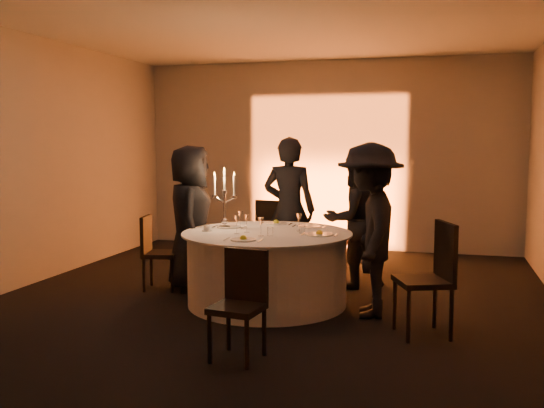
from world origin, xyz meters
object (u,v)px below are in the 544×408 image
(chair_back_right, at_px, (364,237))
(candelabra, at_px, (224,207))
(banquet_table, at_px, (267,268))
(chair_back_left, at_px, (273,231))
(chair_left, at_px, (155,248))
(guest_back_left, at_px, (289,210))
(coffee_cup, at_px, (207,228))
(chair_front, at_px, (241,298))
(chair_right, at_px, (432,272))
(guest_back_right, at_px, (354,220))
(guest_left, at_px, (191,218))
(guest_right, at_px, (370,230))

(chair_back_right, height_order, candelabra, candelabra)
(banquet_table, bearing_deg, chair_back_left, 103.01)
(chair_left, bearing_deg, chair_back_right, -74.22)
(guest_back_left, height_order, coffee_cup, guest_back_left)
(coffee_cup, bearing_deg, banquet_table, 7.61)
(chair_back_left, xyz_separation_m, chair_front, (0.62, -3.25, -0.05))
(chair_front, distance_m, candelabra, 2.00)
(chair_right, bearing_deg, chair_front, -78.10)
(chair_back_right, distance_m, guest_back_right, 0.53)
(chair_left, height_order, chair_back_left, chair_back_left)
(guest_left, bearing_deg, coffee_cup, -159.79)
(chair_back_left, xyz_separation_m, candelabra, (-0.16, -1.48, 0.47))
(guest_left, relative_size, coffee_cup, 15.27)
(guest_left, relative_size, candelabra, 2.48)
(chair_left, bearing_deg, chair_back_left, -48.72)
(banquet_table, xyz_separation_m, guest_left, (-1.02, 0.37, 0.46))
(guest_back_right, bearing_deg, guest_right, 67.06)
(chair_right, distance_m, guest_back_left, 2.45)
(chair_front, bearing_deg, chair_left, 139.90)
(chair_back_left, distance_m, guest_back_right, 1.37)
(chair_back_right, relative_size, chair_right, 0.93)
(chair_back_left, bearing_deg, chair_right, 144.50)
(banquet_table, height_order, guest_back_left, guest_back_left)
(chair_right, relative_size, candelabra, 1.50)
(guest_back_right, relative_size, coffee_cup, 14.56)
(candelabra, bearing_deg, chair_back_right, 42.48)
(chair_left, distance_m, guest_left, 0.56)
(chair_back_right, height_order, coffee_cup, chair_back_right)
(chair_front, relative_size, guest_back_right, 0.54)
(guest_right, relative_size, coffee_cup, 15.62)
(chair_left, bearing_deg, coffee_cup, -125.63)
(guest_back_left, bearing_deg, candelabra, 62.23)
(chair_left, xyz_separation_m, coffee_cup, (0.79, -0.35, 0.32))
(banquet_table, bearing_deg, guest_back_left, 91.47)
(chair_left, bearing_deg, guest_back_right, -83.22)
(chair_left, bearing_deg, guest_right, -110.82)
(chair_back_left, xyz_separation_m, guest_back_left, (0.36, -0.57, 0.36))
(chair_front, bearing_deg, banquet_table, 106.27)
(banquet_table, distance_m, guest_left, 1.18)
(chair_back_right, relative_size, guest_back_left, 0.53)
(chair_back_right, xyz_separation_m, candelabra, (-1.39, -1.28, 0.47))
(chair_back_left, distance_m, guest_back_left, 0.76)
(chair_right, relative_size, guest_back_left, 0.57)
(banquet_table, relative_size, guest_left, 1.07)
(banquet_table, height_order, chair_back_left, chair_back_left)
(banquet_table, bearing_deg, guest_right, -7.45)
(guest_back_left, bearing_deg, chair_left, 31.82)
(coffee_cup, height_order, candelabra, candelabra)
(banquet_table, height_order, candelabra, candelabra)
(guest_right, xyz_separation_m, coffee_cup, (-1.74, 0.06, -0.06))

